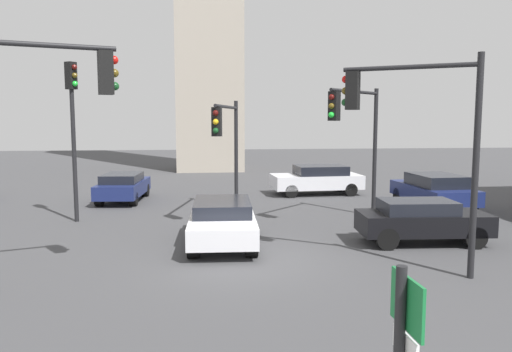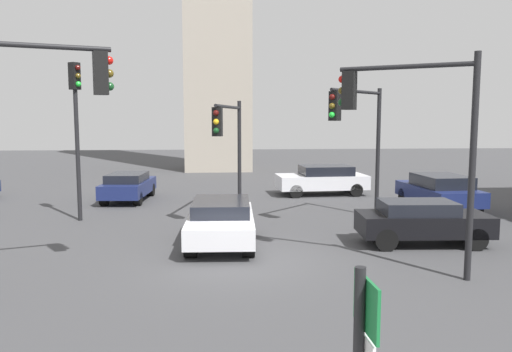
# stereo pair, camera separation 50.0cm
# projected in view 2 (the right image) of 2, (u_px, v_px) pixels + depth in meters

# --- Properties ---
(ground_plane) EXTENTS (98.52, 98.52, 0.00)m
(ground_plane) POSITION_uv_depth(u_px,v_px,m) (242.00, 261.00, 13.97)
(ground_plane) COLOR #424244
(traffic_light_0) EXTENTS (0.49, 0.45, 5.98)m
(traffic_light_0) POSITION_uv_depth(u_px,v_px,m) (76.00, 113.00, 19.00)
(traffic_light_0) COLOR black
(traffic_light_0) RESTS_ON ground_plane
(traffic_light_1) EXTENTS (2.64, 2.74, 5.08)m
(traffic_light_1) POSITION_uv_depth(u_px,v_px,m) (358.00, 125.00, 18.56)
(traffic_light_1) COLOR black
(traffic_light_1) RESTS_ON ground_plane
(traffic_light_2) EXTENTS (1.21, 4.50, 4.65)m
(traffic_light_2) POSITION_uv_depth(u_px,v_px,m) (229.00, 133.00, 19.50)
(traffic_light_2) COLOR black
(traffic_light_2) RESTS_ON ground_plane
(traffic_light_3) EXTENTS (2.94, 1.94, 5.48)m
(traffic_light_3) POSITION_uv_depth(u_px,v_px,m) (409.00, 120.00, 12.58)
(traffic_light_3) COLOR black
(traffic_light_3) RESTS_ON ground_plane
(traffic_light_4) EXTENTS (3.18, 1.28, 5.87)m
(traffic_light_4) POSITION_uv_depth(u_px,v_px,m) (29.00, 110.00, 11.25)
(traffic_light_4) COLOR black
(traffic_light_4) RESTS_ON ground_plane
(car_0) EXTENTS (2.14, 4.26, 1.33)m
(car_0) POSITION_uv_depth(u_px,v_px,m) (128.00, 186.00, 24.04)
(car_0) COLOR navy
(car_0) RESTS_ON ground_plane
(car_2) EXTENTS (4.66, 2.36, 1.49)m
(car_2) POSITION_uv_depth(u_px,v_px,m) (323.00, 179.00, 25.94)
(car_2) COLOR silver
(car_2) RESTS_ON ground_plane
(car_3) EXTENTS (2.15, 4.60, 1.34)m
(car_3) POSITION_uv_depth(u_px,v_px,m) (221.00, 220.00, 15.85)
(car_3) COLOR silver
(car_3) RESTS_ON ground_plane
(car_5) EXTENTS (4.05, 1.90, 1.38)m
(car_5) POSITION_uv_depth(u_px,v_px,m) (422.00, 221.00, 15.67)
(car_5) COLOR black
(car_5) RESTS_ON ground_plane
(car_6) EXTENTS (2.29, 4.59, 1.49)m
(car_6) POSITION_uv_depth(u_px,v_px,m) (439.00, 191.00, 21.92)
(car_6) COLOR navy
(car_6) RESTS_ON ground_plane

